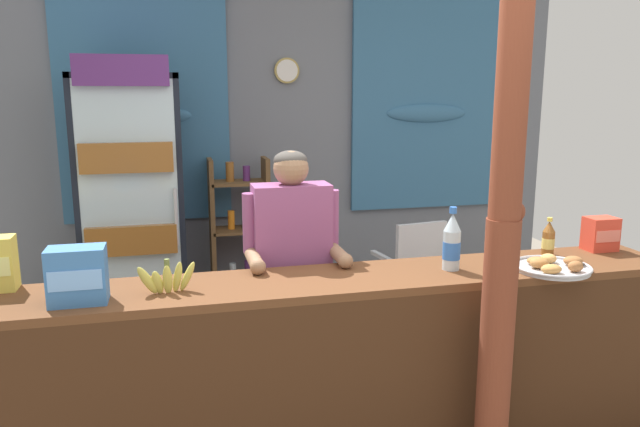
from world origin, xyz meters
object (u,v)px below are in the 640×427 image
(drink_fridge, at_px, (132,191))
(plastic_lawn_chair, at_px, (412,266))
(snack_box_crackers, at_px, (600,234))
(stall_counter, at_px, (341,355))
(bottle_shelf_rack, at_px, (240,234))
(soda_bottle_iced_tea, at_px, (548,239))
(timber_post, at_px, (503,231))
(soda_bottle_water, at_px, (452,243))
(snack_box_biscuit, at_px, (77,275))
(pastry_tray, at_px, (552,266))
(banana_bunch, at_px, (168,279))
(shopkeeper, at_px, (292,253))

(drink_fridge, bearing_deg, plastic_lawn_chair, -7.43)
(drink_fridge, bearing_deg, snack_box_crackers, -31.09)
(stall_counter, bearing_deg, drink_fridge, 119.50)
(bottle_shelf_rack, height_order, soda_bottle_iced_tea, bottle_shelf_rack)
(stall_counter, height_order, bottle_shelf_rack, bottle_shelf_rack)
(timber_post, xyz_separation_m, soda_bottle_water, (-0.05, 0.39, -0.15))
(snack_box_biscuit, bearing_deg, pastry_tray, -1.55)
(stall_counter, height_order, drink_fridge, drink_fridge)
(stall_counter, bearing_deg, bottle_shelf_rack, 96.44)
(drink_fridge, bearing_deg, snack_box_biscuit, -93.78)
(soda_bottle_water, bearing_deg, snack_box_biscuit, -177.44)
(banana_bunch, bearing_deg, timber_post, -14.20)
(shopkeeper, relative_size, soda_bottle_iced_tea, 7.18)
(snack_box_crackers, bearing_deg, soda_bottle_water, -171.46)
(timber_post, xyz_separation_m, pastry_tray, (0.44, 0.25, -0.27))
(stall_counter, distance_m, plastic_lawn_chair, 1.87)
(plastic_lawn_chair, relative_size, banana_bunch, 3.10)
(shopkeeper, bearing_deg, snack_box_crackers, -8.67)
(soda_bottle_iced_tea, xyz_separation_m, snack_box_crackers, (0.35, 0.02, 0.01))
(shopkeeper, xyz_separation_m, snack_box_crackers, (1.74, -0.27, 0.07))
(stall_counter, distance_m, drink_fridge, 2.19)
(soda_bottle_iced_tea, bearing_deg, pastry_tray, -119.83)
(snack_box_crackers, xyz_separation_m, pastry_tray, (-0.50, -0.29, -0.07))
(soda_bottle_water, xyz_separation_m, pastry_tray, (0.49, -0.14, -0.11))
(stall_counter, relative_size, snack_box_crackers, 18.94)
(shopkeeper, bearing_deg, soda_bottle_iced_tea, -11.43)
(snack_box_biscuit, relative_size, snack_box_crackers, 1.29)
(bottle_shelf_rack, relative_size, pastry_tray, 3.36)
(soda_bottle_water, bearing_deg, drink_fridge, 133.40)
(timber_post, xyz_separation_m, shopkeeper, (-0.79, 0.81, -0.26))
(bottle_shelf_rack, distance_m, soda_bottle_iced_tea, 2.48)
(timber_post, height_order, soda_bottle_iced_tea, timber_post)
(plastic_lawn_chair, relative_size, shopkeeper, 0.57)
(stall_counter, xyz_separation_m, bottle_shelf_rack, (-0.25, 2.18, 0.11))
(stall_counter, relative_size, plastic_lawn_chair, 4.20)
(snack_box_biscuit, height_order, banana_bunch, snack_box_biscuit)
(snack_box_crackers, bearing_deg, stall_counter, -171.14)
(plastic_lawn_chair, height_order, soda_bottle_iced_tea, soda_bottle_iced_tea)
(stall_counter, distance_m, pastry_tray, 1.16)
(snack_box_crackers, bearing_deg, shopkeeper, 171.33)
(timber_post, xyz_separation_m, bottle_shelf_rack, (-0.90, 2.47, -0.54))
(drink_fridge, distance_m, pastry_tray, 2.86)
(pastry_tray, bearing_deg, shopkeeper, 155.81)
(soda_bottle_water, height_order, snack_box_crackers, soda_bottle_water)
(bottle_shelf_rack, relative_size, snack_box_biscuit, 5.29)
(snack_box_crackers, bearing_deg, plastic_lawn_chair, 113.97)
(pastry_tray, bearing_deg, plastic_lawn_chair, 93.08)
(soda_bottle_water, relative_size, snack_box_biscuit, 1.32)
(pastry_tray, bearing_deg, timber_post, -150.18)
(shopkeeper, height_order, soda_bottle_water, shopkeeper)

